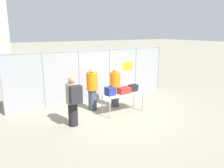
{
  "coord_description": "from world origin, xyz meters",
  "views": [
    {
      "loc": [
        -4.35,
        -6.75,
        3.14
      ],
      "look_at": [
        0.06,
        0.63,
        1.05
      ],
      "focal_mm": 35.0,
      "sensor_mm": 36.0,
      "label": 1
    }
  ],
  "objects_px": {
    "suitcase_black": "(133,88)",
    "security_worker_far": "(92,88)",
    "suitcase_navy": "(110,91)",
    "security_worker_near": "(115,86)",
    "utility_trailer": "(84,80)",
    "inspection_table": "(123,95)",
    "suitcase_red": "(124,90)",
    "traveler_hooded": "(73,100)"
  },
  "relations": [
    {
      "from": "security_worker_near",
      "to": "security_worker_far",
      "type": "bearing_deg",
      "value": -22.96
    },
    {
      "from": "suitcase_red",
      "to": "utility_trailer",
      "type": "distance_m",
      "value": 4.82
    },
    {
      "from": "traveler_hooded",
      "to": "security_worker_near",
      "type": "relative_size",
      "value": 1.0
    },
    {
      "from": "suitcase_red",
      "to": "suitcase_black",
      "type": "distance_m",
      "value": 0.48
    },
    {
      "from": "inspection_table",
      "to": "security_worker_near",
      "type": "bearing_deg",
      "value": 81.58
    },
    {
      "from": "suitcase_red",
      "to": "security_worker_near",
      "type": "height_order",
      "value": "security_worker_near"
    },
    {
      "from": "suitcase_navy",
      "to": "security_worker_near",
      "type": "distance_m",
      "value": 1.0
    },
    {
      "from": "traveler_hooded",
      "to": "security_worker_near",
      "type": "xyz_separation_m",
      "value": [
        2.24,
        0.98,
        -0.05
      ]
    },
    {
      "from": "suitcase_red",
      "to": "suitcase_black",
      "type": "bearing_deg",
      "value": 9.23
    },
    {
      "from": "suitcase_black",
      "to": "traveler_hooded",
      "type": "relative_size",
      "value": 0.23
    },
    {
      "from": "security_worker_near",
      "to": "utility_trailer",
      "type": "relative_size",
      "value": 0.42
    },
    {
      "from": "suitcase_red",
      "to": "suitcase_black",
      "type": "xyz_separation_m",
      "value": [
        0.48,
        0.08,
        0.01
      ]
    },
    {
      "from": "suitcase_black",
      "to": "security_worker_near",
      "type": "bearing_deg",
      "value": 117.81
    },
    {
      "from": "suitcase_black",
      "to": "utility_trailer",
      "type": "bearing_deg",
      "value": 90.77
    },
    {
      "from": "utility_trailer",
      "to": "security_worker_near",
      "type": "bearing_deg",
      "value": -94.69
    },
    {
      "from": "suitcase_red",
      "to": "security_worker_far",
      "type": "xyz_separation_m",
      "value": [
        -0.91,
        0.94,
        0.01
      ]
    },
    {
      "from": "suitcase_black",
      "to": "security_worker_near",
      "type": "distance_m",
      "value": 0.83
    },
    {
      "from": "suitcase_navy",
      "to": "security_worker_far",
      "type": "distance_m",
      "value": 0.93
    },
    {
      "from": "inspection_table",
      "to": "security_worker_far",
      "type": "bearing_deg",
      "value": 135.02
    },
    {
      "from": "suitcase_navy",
      "to": "security_worker_near",
      "type": "xyz_separation_m",
      "value": [
        0.67,
        0.74,
        -0.06
      ]
    },
    {
      "from": "inspection_table",
      "to": "suitcase_red",
      "type": "height_order",
      "value": "suitcase_red"
    },
    {
      "from": "inspection_table",
      "to": "utility_trailer",
      "type": "xyz_separation_m",
      "value": [
        0.44,
        4.72,
        -0.36
      ]
    },
    {
      "from": "security_worker_far",
      "to": "suitcase_navy",
      "type": "bearing_deg",
      "value": 138.05
    },
    {
      "from": "security_worker_near",
      "to": "suitcase_red",
      "type": "bearing_deg",
      "value": 68.0
    },
    {
      "from": "suitcase_navy",
      "to": "utility_trailer",
      "type": "height_order",
      "value": "suitcase_navy"
    },
    {
      "from": "suitcase_red",
      "to": "utility_trailer",
      "type": "relative_size",
      "value": 0.12
    },
    {
      "from": "suitcase_red",
      "to": "security_worker_far",
      "type": "bearing_deg",
      "value": 134.1
    },
    {
      "from": "inspection_table",
      "to": "suitcase_navy",
      "type": "relative_size",
      "value": 4.45
    },
    {
      "from": "suitcase_black",
      "to": "utility_trailer",
      "type": "height_order",
      "value": "suitcase_black"
    },
    {
      "from": "security_worker_far",
      "to": "security_worker_near",
      "type": "bearing_deg",
      "value": -160.3
    },
    {
      "from": "suitcase_navy",
      "to": "suitcase_black",
      "type": "bearing_deg",
      "value": 0.19
    },
    {
      "from": "suitcase_navy",
      "to": "security_worker_near",
      "type": "height_order",
      "value": "security_worker_near"
    },
    {
      "from": "inspection_table",
      "to": "security_worker_far",
      "type": "height_order",
      "value": "security_worker_far"
    },
    {
      "from": "suitcase_black",
      "to": "security_worker_far",
      "type": "distance_m",
      "value": 1.63
    },
    {
      "from": "security_worker_near",
      "to": "security_worker_far",
      "type": "relative_size",
      "value": 0.96
    },
    {
      "from": "security_worker_far",
      "to": "utility_trailer",
      "type": "height_order",
      "value": "security_worker_far"
    },
    {
      "from": "inspection_table",
      "to": "suitcase_black",
      "type": "distance_m",
      "value": 0.54
    },
    {
      "from": "security_worker_near",
      "to": "utility_trailer",
      "type": "bearing_deg",
      "value": -110.41
    },
    {
      "from": "suitcase_red",
      "to": "suitcase_black",
      "type": "relative_size",
      "value": 1.25
    },
    {
      "from": "inspection_table",
      "to": "suitcase_navy",
      "type": "height_order",
      "value": "suitcase_navy"
    },
    {
      "from": "traveler_hooded",
      "to": "security_worker_far",
      "type": "distance_m",
      "value": 1.66
    },
    {
      "from": "suitcase_navy",
      "to": "suitcase_red",
      "type": "relative_size",
      "value": 0.75
    }
  ]
}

